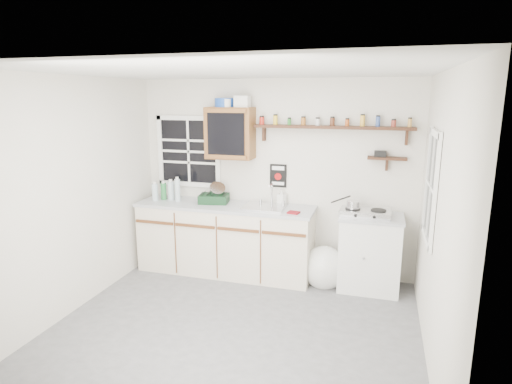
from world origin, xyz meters
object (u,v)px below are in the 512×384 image
right_cabinet (370,252)px  spice_shelf (332,126)px  upper_cabinet (230,133)px  hotplate (365,213)px  dish_rack (215,196)px  main_cabinet (225,238)px

right_cabinet → spice_shelf: (-0.53, 0.19, 1.47)m
upper_cabinet → right_cabinet: bearing=-3.8°
spice_shelf → hotplate: 1.10m
upper_cabinet → hotplate: size_ratio=1.09×
spice_shelf → dish_rack: 1.73m
dish_rack → hotplate: size_ratio=0.69×
hotplate → upper_cabinet: bearing=177.6°
main_cabinet → right_cabinet: 1.84m
hotplate → right_cabinet: bearing=17.1°
dish_rack → hotplate: (1.91, -0.05, -0.06)m
spice_shelf → right_cabinet: bearing=-19.5°
spice_shelf → hotplate: bearing=-24.5°
main_cabinet → hotplate: size_ratio=3.88×
upper_cabinet → spice_shelf: upper_cabinet is taller
right_cabinet → hotplate: hotplate is taller
upper_cabinet → main_cabinet: bearing=-103.7°
main_cabinet → dish_rack: 0.57m
right_cabinet → dish_rack: (-1.99, 0.03, 0.55)m
main_cabinet → upper_cabinet: 1.37m
upper_cabinet → hotplate: (1.72, -0.14, -0.88)m
upper_cabinet → dish_rack: size_ratio=1.57×
main_cabinet → hotplate: (1.76, 0.01, 0.49)m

